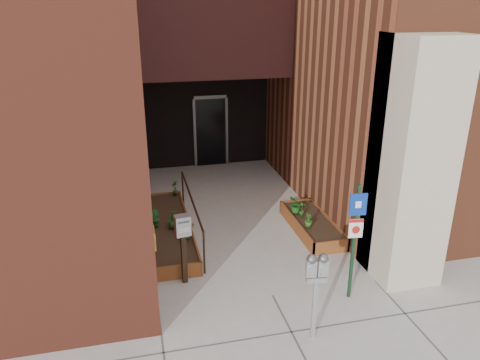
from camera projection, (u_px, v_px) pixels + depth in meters
ground at (273, 296)px, 8.26m from camera, size 80.00×80.00×0.00m
planter_left at (170, 230)px, 10.33m from camera, size 0.90×3.60×0.30m
planter_right at (312, 225)px, 10.56m from camera, size 0.80×2.20×0.30m
handrail at (191, 203)px, 10.17m from camera, size 0.04×3.34×0.90m
parking_meter at (317, 274)px, 6.84m from camera, size 0.34×0.17×1.47m
sign_post at (355, 231)px, 7.76m from camera, size 0.29×0.08×2.13m
payment_dropbox at (183, 235)px, 8.32m from camera, size 0.30×0.24×1.35m
shrub_left_a at (187, 229)px, 9.60m from camera, size 0.38×0.38×0.36m
shrub_left_b at (155, 218)px, 10.10m from camera, size 0.28×0.28×0.36m
shrub_left_c at (173, 218)px, 10.03m from camera, size 0.32×0.32×0.41m
shrub_left_d at (175, 188)px, 11.72m from camera, size 0.23×0.23×0.37m
shrub_right_a at (309, 220)px, 10.08m from camera, size 0.24×0.24×0.30m
shrub_right_b at (302, 209)px, 10.58m from camera, size 0.24×0.24×0.34m
shrub_right_c at (296, 205)px, 10.72m from camera, size 0.44×0.44×0.38m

